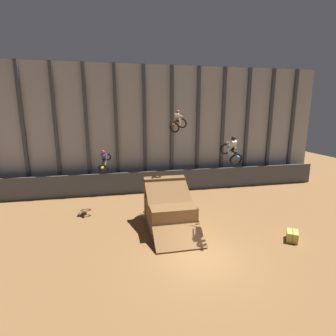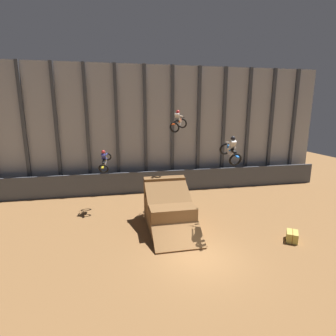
{
  "view_description": "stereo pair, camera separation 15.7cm",
  "coord_description": "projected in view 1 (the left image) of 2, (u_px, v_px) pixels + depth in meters",
  "views": [
    {
      "loc": [
        -4.2,
        -11.44,
        7.39
      ],
      "look_at": [
        -0.39,
        6.39,
        3.32
      ],
      "focal_mm": 28.0,
      "sensor_mm": 36.0,
      "label": 1
    },
    {
      "loc": [
        -4.05,
        -11.47,
        7.39
      ],
      "look_at": [
        -0.39,
        6.39,
        3.32
      ],
      "focal_mm": 28.0,
      "sensor_mm": 36.0,
      "label": 2
    }
  ],
  "objects": [
    {
      "name": "arena_back_wall",
      "position": [
        158.0,
        129.0,
        24.22
      ],
      "size": [
        32.0,
        0.4,
        11.28
      ],
      "color": "#A3A8B2",
      "rests_on": "ground_plane"
    },
    {
      "name": "dirt_ramp",
      "position": [
        169.0,
        210.0,
        17.01
      ],
      "size": [
        2.83,
        5.13,
        3.01
      ],
      "color": "brown",
      "rests_on": "ground_plane"
    },
    {
      "name": "lower_barrier",
      "position": [
        161.0,
        181.0,
        24.02
      ],
      "size": [
        31.36,
        0.2,
        1.94
      ],
      "color": "#474C56",
      "rests_on": "ground_plane"
    },
    {
      "name": "rider_bike_right_air",
      "position": [
        231.0,
        150.0,
        14.79
      ],
      "size": [
        0.73,
        1.85,
        1.63
      ],
      "rotation": [
        0.29,
        0.0,
        0.0
      ],
      "color": "black"
    },
    {
      "name": "hay_bale_trackside",
      "position": [
        292.0,
        236.0,
        15.1
      ],
      "size": [
        1.01,
        1.08,
        0.57
      ],
      "rotation": [
        0.0,
        0.0,
        0.95
      ],
      "color": "#CCB751",
      "rests_on": "ground_plane"
    },
    {
      "name": "rider_bike_center_air",
      "position": [
        178.0,
        122.0,
        18.51
      ],
      "size": [
        1.55,
        1.72,
        1.56
      ],
      "rotation": [
        0.16,
        0.0,
        -0.65
      ],
      "color": "black"
    },
    {
      "name": "ground_plane",
      "position": [
        202.0,
        258.0,
        13.38
      ],
      "size": [
        60.0,
        60.0,
        0.0
      ],
      "primitive_type": "plane",
      "color": "olive"
    },
    {
      "name": "rider_bike_left_air",
      "position": [
        104.0,
        160.0,
        18.95
      ],
      "size": [
        1.01,
        1.89,
        1.69
      ],
      "rotation": [
        0.48,
        0.0,
        -0.18
      ],
      "color": "black"
    }
  ]
}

